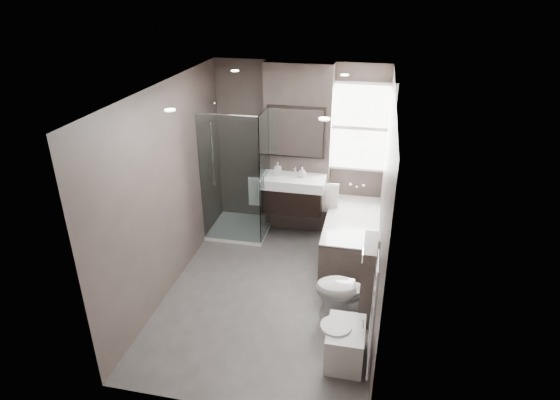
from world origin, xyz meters
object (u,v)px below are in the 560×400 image
(toilet, at_px, (347,289))
(bidet, at_px, (345,343))
(vanity, at_px, (293,193))
(bathtub, at_px, (351,234))

(toilet, bearing_deg, bidet, -0.52)
(vanity, xyz_separation_m, bathtub, (0.92, -0.33, -0.43))
(bathtub, height_order, bidet, bathtub)
(bathtub, distance_m, bidet, 2.15)
(vanity, bearing_deg, toilet, -60.79)
(bathtub, xyz_separation_m, toilet, (0.05, -1.41, 0.06))
(vanity, relative_size, bathtub, 0.59)
(vanity, bearing_deg, bidet, -67.73)
(toilet, bearing_deg, bathtub, 177.93)
(vanity, bearing_deg, bathtub, -19.37)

